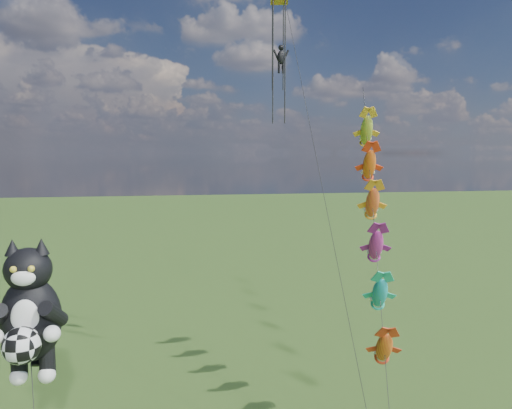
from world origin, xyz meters
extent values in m
ellipsoid|color=black|center=(2.26, -0.46, 7.93)|extent=(2.63, 2.35, 3.26)
ellipsoid|color=black|center=(2.26, -0.57, 9.86)|extent=(2.07, 1.96, 1.65)
cone|color=black|center=(1.76, -0.57, 10.73)|extent=(0.70, 0.70, 0.61)
cone|color=black|center=(2.77, -0.57, 10.73)|extent=(0.70, 0.70, 0.61)
ellipsoid|color=white|center=(2.26, -1.23, 9.71)|extent=(0.94, 0.63, 0.59)
ellipsoid|color=white|center=(2.26, -1.23, 8.24)|extent=(1.08, 0.64, 1.34)
sphere|color=gold|center=(1.96, -1.30, 10.05)|extent=(0.24, 0.24, 0.24)
sphere|color=gold|center=(2.57, -1.30, 10.05)|extent=(0.24, 0.24, 0.24)
sphere|color=white|center=(3.23, -1.53, 7.68)|extent=(0.61, 0.61, 0.61)
sphere|color=white|center=(1.76, -0.62, 5.74)|extent=(0.65, 0.65, 0.65)
sphere|color=white|center=(2.77, -0.62, 5.74)|extent=(0.65, 0.65, 0.65)
sphere|color=white|center=(2.26, -1.84, 7.42)|extent=(1.33, 1.33, 1.33)
cylinder|color=black|center=(18.10, 4.08, 9.33)|extent=(4.37, 15.24, 18.38)
ellipsoid|color=orange|center=(17.14, 0.73, 5.29)|extent=(1.26, 2.13, 2.16)
ellipsoid|color=#198FBF|center=(17.63, 2.44, 7.35)|extent=(1.26, 2.13, 2.16)
ellipsoid|color=#D83393|center=(18.11, 4.14, 9.40)|extent=(1.26, 2.13, 2.16)
ellipsoid|color=red|center=(18.60, 5.84, 11.46)|extent=(1.26, 2.13, 2.16)
ellipsoid|color=orange|center=(19.08, 7.55, 13.51)|extent=(1.26, 2.13, 2.16)
ellipsoid|color=green|center=(19.57, 9.25, 15.57)|extent=(1.26, 2.13, 2.16)
cylinder|color=black|center=(15.28, 5.20, 13.37)|extent=(0.68, 17.08, 26.46)
cube|color=#2DA017|center=(14.34, 10.62, 23.42)|extent=(1.09, 0.53, 0.48)
cylinder|color=black|center=(13.97, 10.62, 19.64)|extent=(0.08, 0.08, 7.57)
cylinder|color=black|center=(14.71, 10.62, 19.64)|extent=(0.08, 0.08, 7.57)
cylinder|color=black|center=(14.59, 13.72, 22.02)|extent=(0.08, 0.08, 7.57)
cylinder|color=black|center=(15.32, 13.72, 22.02)|extent=(0.08, 0.08, 7.57)
camera|label=1|loc=(7.45, -20.03, 14.18)|focal=35.00mm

